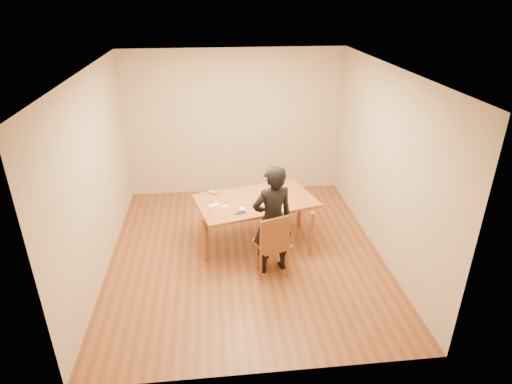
{
  "coord_description": "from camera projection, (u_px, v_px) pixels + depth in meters",
  "views": [
    {
      "loc": [
        -0.43,
        -5.42,
        3.62
      ],
      "look_at": [
        0.18,
        0.23,
        0.9
      ],
      "focal_mm": 30.0,
      "sensor_mm": 36.0,
      "label": 1
    }
  ],
  "objects": [
    {
      "name": "frosting_dome",
      "position": [
        271.0,
        191.0,
        6.43
      ],
      "size": [
        0.24,
        0.24,
        0.03
      ],
      "primitive_type": "ellipsoid",
      "color": "white",
      "rests_on": "cake"
    },
    {
      "name": "ramekin_multi",
      "position": [
        211.0,
        207.0,
        6.16
      ],
      "size": [
        0.08,
        0.08,
        0.04
      ],
      "primitive_type": "cylinder",
      "color": "white",
      "rests_on": "dining_table"
    },
    {
      "name": "ramekin_yellow",
      "position": [
        216.0,
        205.0,
        6.2
      ],
      "size": [
        0.09,
        0.09,
        0.04
      ],
      "primitive_type": "cylinder",
      "color": "white",
      "rests_on": "dining_table"
    },
    {
      "name": "candy_box_pink",
      "position": [
        213.0,
        193.0,
        6.58
      ],
      "size": [
        0.15,
        0.1,
        0.02
      ],
      "primitive_type": "cube",
      "rotation": [
        0.0,
        0.0,
        -0.23
      ],
      "color": "#E83686",
      "rests_on": "dining_table"
    },
    {
      "name": "dining_chair",
      "position": [
        273.0,
        244.0,
        5.86
      ],
      "size": [
        0.54,
        0.54,
        0.04
      ],
      "primitive_type": "cube",
      "rotation": [
        0.0,
        0.0,
        0.33
      ],
      "color": "brown",
      "rests_on": "floor"
    },
    {
      "name": "ramekin_green",
      "position": [
        225.0,
        207.0,
        6.15
      ],
      "size": [
        0.08,
        0.08,
        0.04
      ],
      "primitive_type": "cylinder",
      "color": "white",
      "rests_on": "dining_table"
    },
    {
      "name": "frosting_tub",
      "position": [
        242.0,
        211.0,
        6.0
      ],
      "size": [
        0.09,
        0.09,
        0.08
      ],
      "primitive_type": "cylinder",
      "color": "white",
      "rests_on": "dining_table"
    },
    {
      "name": "room_shell",
      "position": [
        243.0,
        161.0,
        6.19
      ],
      "size": [
        4.0,
        4.5,
        2.7
      ],
      "color": "brown",
      "rests_on": "ground"
    },
    {
      "name": "frosting_lid",
      "position": [
        240.0,
        213.0,
        6.01
      ],
      "size": [
        0.09,
        0.09,
        0.01
      ],
      "primitive_type": "cylinder",
      "color": "#172796",
      "rests_on": "dining_table"
    },
    {
      "name": "frosting_dollop",
      "position": [
        240.0,
        212.0,
        6.01
      ],
      "size": [
        0.04,
        0.04,
        0.02
      ],
      "primitive_type": "ellipsoid",
      "color": "white",
      "rests_on": "frosting_lid"
    },
    {
      "name": "spatula",
      "position": [
        240.0,
        213.0,
        6.01
      ],
      "size": [
        0.18,
        0.04,
        0.01
      ],
      "primitive_type": "cube",
      "rotation": [
        0.0,
        0.0,
        0.16
      ],
      "color": "black",
      "rests_on": "dining_table"
    },
    {
      "name": "person",
      "position": [
        272.0,
        220.0,
        5.75
      ],
      "size": [
        0.66,
        0.52,
        1.59
      ],
      "primitive_type": "imported",
      "rotation": [
        0.0,
        0.0,
        3.41
      ],
      "color": "black",
      "rests_on": "floor"
    },
    {
      "name": "dining_table",
      "position": [
        256.0,
        201.0,
        6.42
      ],
      "size": [
        1.93,
        1.43,
        0.04
      ],
      "primitive_type": "cube",
      "rotation": [
        0.0,
        0.0,
        0.25
      ],
      "color": "brown",
      "rests_on": "floor"
    },
    {
      "name": "cake",
      "position": [
        271.0,
        194.0,
        6.45
      ],
      "size": [
        0.24,
        0.24,
        0.08
      ],
      "primitive_type": "cylinder",
      "color": "white",
      "rests_on": "cake_plate"
    },
    {
      "name": "cake_plate",
      "position": [
        271.0,
        197.0,
        6.47
      ],
      "size": [
        0.29,
        0.29,
        0.02
      ],
      "primitive_type": "cylinder",
      "color": "#CB0D42",
      "rests_on": "dining_table"
    },
    {
      "name": "candy_box_green",
      "position": [
        213.0,
        192.0,
        6.58
      ],
      "size": [
        0.14,
        0.11,
        0.02
      ],
      "primitive_type": "cube",
      "rotation": [
        0.0,
        0.0,
        -0.45
      ],
      "color": "#1D9E1D",
      "rests_on": "candy_box_pink"
    }
  ]
}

